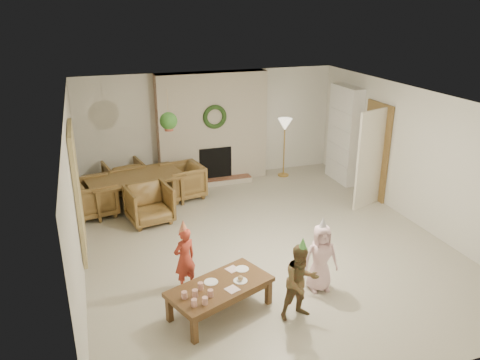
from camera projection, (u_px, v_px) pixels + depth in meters
name	position (u px, v px, depth m)	size (l,w,h in m)	color
floor	(263.00, 242.00, 8.29)	(7.00, 7.00, 0.00)	#B7B29E
ceiling	(266.00, 100.00, 7.40)	(7.00, 7.00, 0.00)	white
wall_back	(210.00, 126.00, 10.95)	(7.00, 7.00, 0.00)	silver
wall_front	(391.00, 289.00, 4.74)	(7.00, 7.00, 0.00)	silver
wall_left	(75.00, 197.00, 6.96)	(7.00, 7.00, 0.00)	silver
wall_right	(416.00, 157.00, 8.73)	(7.00, 7.00, 0.00)	silver
fireplace_mass	(212.00, 128.00, 10.77)	(2.50, 0.40, 2.50)	#602919
fireplace_hearth	(217.00, 182.00, 10.88)	(1.60, 0.30, 0.12)	brown
fireplace_firebox	(215.00, 163.00, 10.90)	(0.75, 0.12, 0.75)	black
fireplace_wreath	(215.00, 117.00, 10.46)	(0.54, 0.54, 0.10)	#1C3B16
floor_lamp_base	(283.00, 175.00, 11.44)	(0.26, 0.26, 0.03)	gold
floor_lamp_post	(284.00, 150.00, 11.21)	(0.03, 0.03, 1.26)	gold
floor_lamp_shade	(285.00, 125.00, 11.00)	(0.34, 0.34, 0.28)	beige
bookshelf_carcass	(344.00, 135.00, 10.78)	(0.30, 1.00, 2.20)	white
bookshelf_shelf_a	(341.00, 162.00, 11.00)	(0.30, 0.92, 0.03)	white
bookshelf_shelf_b	(343.00, 145.00, 10.86)	(0.30, 0.92, 0.03)	white
bookshelf_shelf_c	(344.00, 128.00, 10.72)	(0.30, 0.92, 0.03)	white
bookshelf_shelf_d	(345.00, 111.00, 10.58)	(0.30, 0.92, 0.03)	white
books_row_lower	(344.00, 158.00, 10.81)	(0.20, 0.40, 0.24)	#A1431D
books_row_mid	(341.00, 139.00, 10.85)	(0.20, 0.44, 0.24)	navy
books_row_upper	(346.00, 124.00, 10.58)	(0.20, 0.36, 0.22)	#C18929
door_frame	(376.00, 151.00, 9.87)	(0.05, 0.86, 2.04)	brown
door_leaf	(370.00, 159.00, 9.42)	(0.05, 0.80, 2.00)	beige
curtain_panel	(78.00, 192.00, 7.15)	(0.06, 1.20, 2.00)	#C4BD8A
dining_table	(136.00, 191.00, 9.60)	(1.88, 1.05, 0.66)	brown
dining_chair_near	(149.00, 204.00, 8.91)	(0.78, 0.80, 0.73)	brown
dining_chair_far	(124.00, 178.00, 10.26)	(0.78, 0.80, 0.73)	brown
dining_chair_left	(95.00, 198.00, 9.21)	(0.78, 0.80, 0.73)	brown
dining_chair_right	(183.00, 181.00, 10.06)	(0.78, 0.80, 0.73)	brown
hanging_plant_cord	(168.00, 108.00, 8.47)	(0.01, 0.01, 0.70)	tan
hanging_plant_pot	(169.00, 127.00, 8.60)	(0.16, 0.16, 0.12)	brown
hanging_plant_foliage	(169.00, 121.00, 8.56)	(0.32, 0.32, 0.32)	#224F1A
coffee_table_top	(220.00, 287.00, 6.28)	(1.38, 0.69, 0.06)	brown
coffee_table_apron	(220.00, 292.00, 6.31)	(1.27, 0.58, 0.08)	brown
coffee_leg_fl	(194.00, 330.00, 5.78)	(0.07, 0.07, 0.36)	brown
coffee_leg_fr	(268.00, 292.00, 6.54)	(0.07, 0.07, 0.36)	brown
coffee_leg_bl	(169.00, 309.00, 6.18)	(0.07, 0.07, 0.36)	brown
coffee_leg_br	(242.00, 275.00, 6.94)	(0.07, 0.07, 0.36)	brown
cup_a	(194.00, 303.00, 5.82)	(0.07, 0.07, 0.10)	silver
cup_b	(184.00, 295.00, 5.97)	(0.07, 0.07, 0.10)	silver
cup_c	(205.00, 301.00, 5.86)	(0.07, 0.07, 0.10)	silver
cup_d	(195.00, 293.00, 6.01)	(0.07, 0.07, 0.10)	silver
cup_e	(210.00, 293.00, 6.01)	(0.07, 0.07, 0.10)	silver
cup_f	(201.00, 286.00, 6.16)	(0.07, 0.07, 0.10)	silver
plate_a	(211.00, 282.00, 6.33)	(0.19, 0.19, 0.01)	white
plate_b	(240.00, 281.00, 6.36)	(0.19, 0.19, 0.01)	white
plate_c	(242.00, 269.00, 6.64)	(0.19, 0.19, 0.01)	white
food_scoop	(240.00, 278.00, 6.34)	(0.07, 0.07, 0.07)	tan
napkin_left	(232.00, 289.00, 6.17)	(0.16, 0.16, 0.01)	beige
napkin_right	(232.00, 269.00, 6.63)	(0.16, 0.16, 0.01)	beige
child_red	(185.00, 259.00, 6.79)	(0.35, 0.23, 0.97)	#AB3624
party_hat_red	(183.00, 226.00, 6.60)	(0.13, 0.13, 0.18)	gold
child_plaid	(301.00, 282.00, 6.14)	(0.51, 0.40, 1.06)	brown
party_hat_plaid	(303.00, 244.00, 5.94)	(0.13, 0.13, 0.17)	#59B84F
child_pink	(321.00, 258.00, 6.76)	(0.50, 0.32, 1.02)	#F3C2CA
party_hat_pink	(323.00, 223.00, 6.57)	(0.13, 0.13, 0.18)	#B1AFB6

